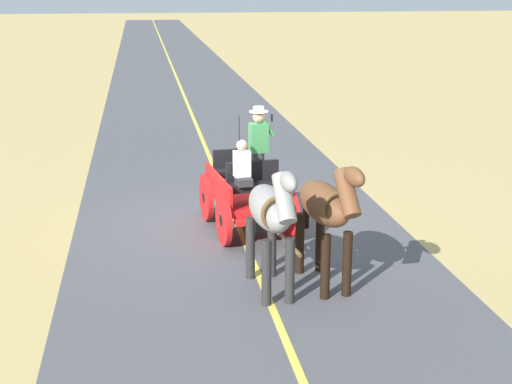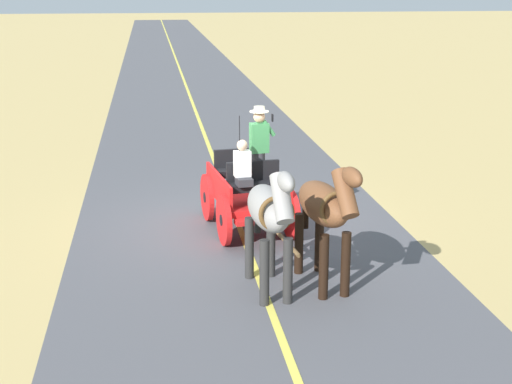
% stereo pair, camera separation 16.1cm
% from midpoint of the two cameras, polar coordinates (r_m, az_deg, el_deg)
% --- Properties ---
extents(ground_plane, '(200.00, 200.00, 0.00)m').
position_cam_midpoint_polar(ground_plane, '(14.98, -1.81, -2.42)').
color(ground_plane, tan).
extents(road_surface, '(6.48, 160.00, 0.01)m').
position_cam_midpoint_polar(road_surface, '(14.98, -1.81, -2.40)').
color(road_surface, '#4C4C51').
rests_on(road_surface, ground).
extents(road_centre_stripe, '(0.12, 160.00, 0.00)m').
position_cam_midpoint_polar(road_centre_stripe, '(14.98, -1.81, -2.38)').
color(road_centre_stripe, '#DBCC4C').
rests_on(road_centre_stripe, road_surface).
extents(horse_drawn_carriage, '(1.70, 4.51, 2.50)m').
position_cam_midpoint_polar(horse_drawn_carriage, '(14.32, -0.96, 0.13)').
color(horse_drawn_carriage, red).
rests_on(horse_drawn_carriage, ground).
extents(horse_near_side, '(0.79, 2.15, 2.21)m').
position_cam_midpoint_polar(horse_near_side, '(11.55, 5.10, -1.25)').
color(horse_near_side, brown).
rests_on(horse_near_side, ground).
extents(horse_off_side, '(0.68, 2.14, 2.21)m').
position_cam_midpoint_polar(horse_off_side, '(11.27, 0.79, -1.63)').
color(horse_off_side, gray).
rests_on(horse_off_side, ground).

